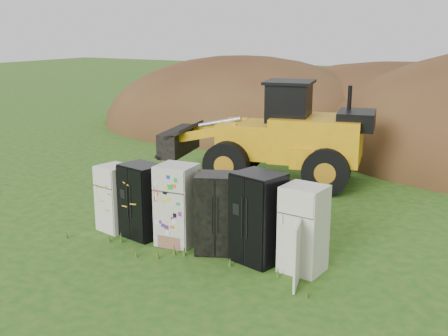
% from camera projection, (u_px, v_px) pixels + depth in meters
% --- Properties ---
extents(ground, '(120.00, 120.00, 0.00)m').
position_uv_depth(ground, '(200.00, 248.00, 12.57)').
color(ground, '#205416').
rests_on(ground, ground).
extents(fridge_leftmost, '(0.83, 0.80, 1.61)m').
position_uv_depth(fridge_leftmost, '(115.00, 198.00, 13.52)').
color(fridge_leftmost, white).
rests_on(fridge_leftmost, ground).
extents(fridge_black_side, '(1.04, 0.89, 1.75)m').
position_uv_depth(fridge_black_side, '(142.00, 201.00, 13.09)').
color(fridge_black_side, black).
rests_on(fridge_black_side, ground).
extents(fridge_sticker, '(0.89, 0.83, 1.85)m').
position_uv_depth(fridge_sticker, '(177.00, 205.00, 12.63)').
color(fridge_sticker, silver).
rests_on(fridge_sticker, ground).
extents(fridge_dark_mid, '(1.12, 1.04, 1.76)m').
position_uv_depth(fridge_dark_mid, '(217.00, 213.00, 12.18)').
color(fridge_dark_mid, black).
rests_on(fridge_dark_mid, ground).
extents(fridge_black_right, '(1.13, 1.01, 1.92)m').
position_uv_depth(fridge_black_right, '(258.00, 218.00, 11.66)').
color(fridge_black_right, black).
rests_on(fridge_black_right, ground).
extents(fridge_open_door, '(0.87, 0.82, 1.78)m').
position_uv_depth(fridge_open_door, '(304.00, 229.00, 11.20)').
color(fridge_open_door, white).
rests_on(fridge_open_door, ground).
extents(wheel_loader, '(7.08, 4.09, 3.22)m').
position_uv_depth(wheel_loader, '(263.00, 131.00, 17.80)').
color(wheel_loader, '#F0A310').
rests_on(wheel_loader, ground).
extents(dirt_mound_left, '(14.86, 11.14, 7.00)m').
position_uv_depth(dirt_mound_left, '(243.00, 127.00, 27.83)').
color(dirt_mound_left, '#462816').
rests_on(dirt_mound_left, ground).
extents(dirt_mound_back, '(18.46, 12.31, 6.49)m').
position_uv_depth(dirt_mound_back, '(405.00, 130.00, 26.93)').
color(dirt_mound_back, '#462816').
rests_on(dirt_mound_back, ground).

